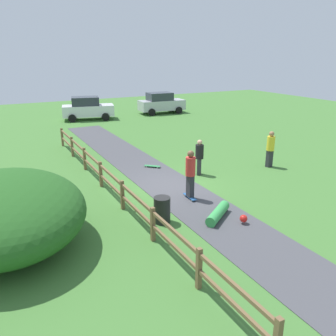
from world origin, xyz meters
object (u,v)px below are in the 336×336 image
object	(u,v)px
bystander_black	(199,156)
parked_car_white	(88,108)
trash_bin	(162,210)
skater_fallen	(220,214)
skateboard_loose	(152,166)
bystander_yellow	(270,147)
parked_car_silver	(161,103)
skater_riding	(190,172)
bush_large	(5,212)

from	to	relation	value
bystander_black	parked_car_white	size ratio (longest dim) A/B	0.37
trash_bin	bystander_black	xyz separation A→B (m)	(3.73, 3.53, 0.47)
skater_fallen	bystander_black	bearing A→B (deg)	66.28
parked_car_white	skateboard_loose	bearing A→B (deg)	-93.09
bystander_yellow	parked_car_silver	world-z (taller)	parked_car_silver
skater_riding	parked_car_white	world-z (taller)	skater_riding
trash_bin	skateboard_loose	size ratio (longest dim) A/B	1.25
skateboard_loose	bystander_yellow	distance (m)	5.91
parked_car_silver	trash_bin	bearing A→B (deg)	-116.63
bystander_black	skater_riding	bearing A→B (deg)	-129.45
bush_large	parked_car_silver	distance (m)	23.97
bush_large	skater_riding	size ratio (longest dim) A/B	2.83
skater_fallen	bystander_yellow	size ratio (longest dim) A/B	0.81
trash_bin	parked_car_silver	world-z (taller)	parked_car_silver
bystander_black	trash_bin	bearing A→B (deg)	-136.52
skater_fallen	bystander_black	size ratio (longest dim) A/B	0.87
skater_riding	parked_car_white	xyz separation A→B (m)	(1.14, 18.57, -0.15)
skateboard_loose	skater_fallen	bearing A→B (deg)	-93.39
bush_large	parked_car_white	size ratio (longest dim) A/B	1.23
skater_riding	bystander_yellow	distance (m)	5.85
skater_riding	bystander_yellow	world-z (taller)	skater_riding
bystander_yellow	parked_car_silver	distance (m)	17.10
trash_bin	bystander_yellow	xyz separation A→B (m)	(7.47, 2.91, 0.55)
bush_large	parked_car_silver	size ratio (longest dim) A/B	1.28
parked_car_white	bystander_black	bearing A→B (deg)	-87.43
parked_car_white	parked_car_silver	distance (m)	6.95
trash_bin	skater_fallen	size ratio (longest dim) A/B	0.61
bystander_black	parked_car_silver	world-z (taller)	parked_car_silver
parked_car_silver	bystander_black	bearing A→B (deg)	-110.88
bystander_yellow	parked_car_silver	xyz separation A→B (m)	(2.47, 16.92, -0.04)
parked_car_silver	bystander_yellow	bearing A→B (deg)	-98.31
skater_fallen	skater_riding	bearing A→B (deg)	89.82
skateboard_loose	parked_car_silver	distance (m)	16.33
bystander_yellow	parked_car_silver	bearing A→B (deg)	81.69
skater_fallen	skateboard_loose	xyz separation A→B (m)	(0.37, 6.20, -0.11)
parked_car_silver	skater_fallen	bearing A→B (deg)	-111.48
bystander_yellow	skateboard_loose	bearing A→B (deg)	153.97
skateboard_loose	bystander_yellow	world-z (taller)	bystander_yellow
bush_large	bystander_yellow	distance (m)	12.34
bush_large	skateboard_loose	size ratio (longest dim) A/B	7.61
skater_fallen	parked_car_white	bearing A→B (deg)	86.82
bush_large	parked_car_silver	bearing A→B (deg)	52.36
skater_fallen	bystander_black	xyz separation A→B (m)	(1.87, 4.27, 0.72)
bystander_yellow	skater_fallen	bearing A→B (deg)	-147.09
skater_riding	parked_car_white	distance (m)	18.61
parked_car_white	parked_car_silver	xyz separation A→B (m)	(6.95, -0.01, 0.00)
skateboard_loose	parked_car_silver	size ratio (longest dim) A/B	0.17
trash_bin	bystander_yellow	world-z (taller)	bystander_yellow
parked_car_white	bush_large	bearing A→B (deg)	-112.04
bystander_black	bystander_yellow	bearing A→B (deg)	-9.54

